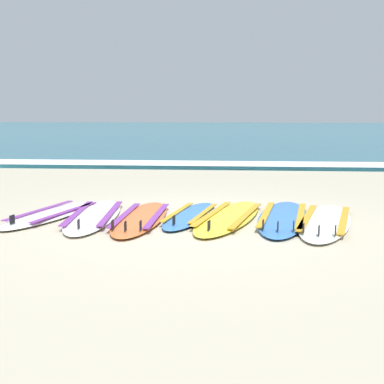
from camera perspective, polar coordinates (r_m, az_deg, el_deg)
The scene contains 10 objects.
ground_plane at distance 6.88m, azimuth 0.11°, elevation -3.34°, with size 80.00×80.00×0.00m, color #B7AD93.
sea at distance 43.12m, azimuth 4.30°, elevation 6.71°, with size 80.00×60.00×0.10m, color #23667A.
wave_foam_strip at distance 13.86m, azimuth 2.62°, elevation 2.90°, with size 80.00×1.36×0.11m, color white.
surfboard_0 at distance 7.55m, azimuth -14.76°, elevation -2.27°, with size 1.07×2.34×0.18m.
surfboard_1 at distance 7.30m, azimuth -10.50°, elevation -2.50°, with size 0.84×2.55×0.18m.
surfboard_2 at distance 7.06m, azimuth -5.53°, elevation -2.78°, with size 0.62×2.42×0.18m.
surfboard_3 at distance 7.20m, azimuth -0.18°, elevation -2.51°, with size 0.84×2.08×0.18m.
surfboard_4 at distance 7.10m, azimuth 4.01°, elevation -2.68°, with size 1.18×2.64×0.18m.
surfboard_5 at distance 7.15m, azimuth 9.79°, elevation -2.72°, with size 0.99×2.61×0.18m.
surfboard_6 at distance 7.02m, azimuth 14.17°, elevation -3.06°, with size 1.19×2.62×0.18m.
Camera 1 is at (0.58, -6.71, 1.42)m, focal length 49.45 mm.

